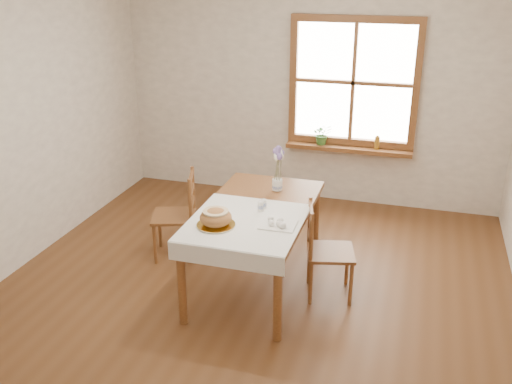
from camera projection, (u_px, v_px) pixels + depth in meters
The scene contains 18 objects.
ground at pixel (246, 301), 4.91m from camera, with size 5.00×5.00×0.00m, color brown.
room_walls at pixel (245, 107), 4.27m from camera, with size 4.60×5.10×2.65m.
window at pixel (353, 83), 6.42m from camera, with size 1.46×0.08×1.46m.
window_sill at pixel (348, 149), 6.65m from camera, with size 1.46×0.20×0.05m.
dining_table at pixel (256, 217), 4.92m from camera, with size 0.90×1.60×0.75m.
table_linen at pixel (245, 222), 4.62m from camera, with size 0.91×0.99×0.01m, color silver.
chair_left at pixel (174, 215), 5.53m from camera, with size 0.40×0.42×0.87m, color brown, non-canonical shape.
chair_right at pixel (331, 251), 4.87m from camera, with size 0.39×0.41×0.85m, color brown, non-canonical shape.
bread_plate at pixel (216, 225), 4.54m from camera, with size 0.30×0.30×0.02m, color silver.
bread_loaf at pixel (216, 216), 4.51m from camera, with size 0.26×0.26×0.14m, color #9F7038.
egg_napkin at pixel (278, 225), 4.55m from camera, with size 0.28×0.24×0.01m, color silver.
eggs at pixel (278, 221), 4.54m from camera, with size 0.22×0.20×0.05m, color silver, non-canonical shape.
salt_shaker at pixel (261, 206), 4.79m from camera, with size 0.05×0.05×0.10m, color silver.
pepper_shaker at pixel (264, 203), 4.85m from camera, with size 0.05×0.05×0.09m, color silver.
flower_vase at pixel (277, 185), 5.25m from camera, with size 0.09×0.09×0.10m, color silver.
lavender_bouquet at pixel (278, 164), 5.17m from camera, with size 0.17×0.17×0.31m, color #68508F, non-canonical shape.
potted_plant at pixel (322, 137), 6.69m from camera, with size 0.22×0.24×0.19m, color #37692A.
amber_bottle at pixel (377, 142), 6.52m from camera, with size 0.06×0.06×0.16m, color #A9731F.
Camera 1 is at (1.28, -4.00, 2.72)m, focal length 40.00 mm.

